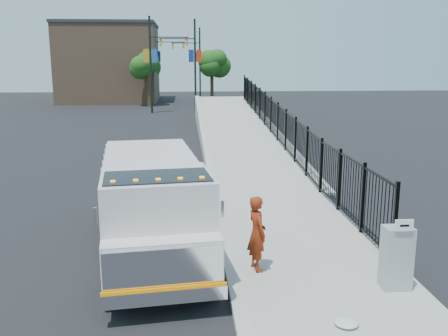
{
  "coord_description": "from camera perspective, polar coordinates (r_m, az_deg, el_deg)",
  "views": [
    {
      "loc": [
        -0.93,
        -11.96,
        4.5
      ],
      "look_at": [
        0.15,
        2.0,
        1.45
      ],
      "focal_mm": 40.0,
      "sensor_mm": 36.0,
      "label": 1
    }
  ],
  "objects": [
    {
      "name": "tree_1",
      "position": [
        51.93,
        -1.4,
        11.67
      ],
      "size": [
        2.22,
        2.22,
        5.11
      ],
      "color": "#382314",
      "rests_on": "ground"
    },
    {
      "name": "iron_fence",
      "position": [
        24.64,
        6.12,
        3.84
      ],
      "size": [
        0.1,
        28.0,
        1.8
      ],
      "primitive_type": "cube",
      "color": "black",
      "rests_on": "ground"
    },
    {
      "name": "tree_2",
      "position": [
        58.62,
        -8.85,
        11.66
      ],
      "size": [
        3.04,
        3.04,
        5.52
      ],
      "color": "#382314",
      "rests_on": "ground"
    },
    {
      "name": "ground",
      "position": [
        12.81,
        0.03,
        -8.26
      ],
      "size": [
        120.0,
        120.0,
        0.0
      ],
      "primitive_type": "plane",
      "color": "black",
      "rests_on": "ground"
    },
    {
      "name": "light_pole_1",
      "position": [
        45.98,
        -3.71,
        12.13
      ],
      "size": [
        3.77,
        0.22,
        8.0
      ],
      "color": "black",
      "rests_on": "ground"
    },
    {
      "name": "light_pole_3",
      "position": [
        58.23,
        -3.08,
        12.17
      ],
      "size": [
        3.77,
        0.22,
        8.0
      ],
      "color": "black",
      "rests_on": "ground"
    },
    {
      "name": "sidewalk",
      "position": [
        11.27,
        10.84,
        -11.13
      ],
      "size": [
        3.55,
        12.0,
        0.12
      ],
      "primitive_type": "cube",
      "color": "#9E998E",
      "rests_on": "ground"
    },
    {
      "name": "ramp",
      "position": [
        28.48,
        1.8,
        3.22
      ],
      "size": [
        3.95,
        24.06,
        3.19
      ],
      "primitive_type": "cube",
      "rotation": [
        0.06,
        0.0,
        0.0
      ],
      "color": "#9E998E",
      "rests_on": "ground"
    },
    {
      "name": "light_pole_0",
      "position": [
        43.1,
        -7.98,
        12.02
      ],
      "size": [
        3.77,
        0.22,
        8.0
      ],
      "color": "black",
      "rests_on": "ground"
    },
    {
      "name": "debris",
      "position": [
        9.02,
        13.8,
        -16.78
      ],
      "size": [
        0.41,
        0.41,
        0.1
      ],
      "primitive_type": "ellipsoid",
      "color": "silver",
      "rests_on": "sidewalk"
    },
    {
      "name": "light_pole_2",
      "position": [
        55.12,
        -7.54,
        12.08
      ],
      "size": [
        3.77,
        0.22,
        8.0
      ],
      "color": "black",
      "rests_on": "ground"
    },
    {
      "name": "utility_cabinet",
      "position": [
        10.36,
        19.1,
        -9.67
      ],
      "size": [
        0.55,
        0.4,
        1.25
      ],
      "primitive_type": "cube",
      "color": "gray",
      "rests_on": "sidewalk"
    },
    {
      "name": "building",
      "position": [
        56.54,
        -12.89,
        11.51
      ],
      "size": [
        10.0,
        10.0,
        8.0
      ],
      "primitive_type": "cube",
      "color": "#8C664C",
      "rests_on": "ground"
    },
    {
      "name": "worker",
      "position": [
        10.58,
        3.79,
        -7.45
      ],
      "size": [
        0.53,
        0.67,
        1.62
      ],
      "primitive_type": "imported",
      "rotation": [
        0.0,
        0.0,
        1.83
      ],
      "color": "maroon",
      "rests_on": "sidewalk"
    },
    {
      "name": "truck",
      "position": [
        11.72,
        -8.14,
        -3.53
      ],
      "size": [
        2.98,
        7.09,
        2.36
      ],
      "rotation": [
        0.0,
        0.0,
        0.12
      ],
      "color": "black",
      "rests_on": "ground"
    },
    {
      "name": "arrow_sign",
      "position": [
        9.93,
        19.9,
        -6.18
      ],
      "size": [
        0.35,
        0.04,
        0.22
      ],
      "primitive_type": "cube",
      "color": "white",
      "rests_on": "utility_cabinet"
    },
    {
      "name": "curb",
      "position": [
        10.93,
        0.86,
        -11.55
      ],
      "size": [
        0.3,
        12.0,
        0.16
      ],
      "primitive_type": "cube",
      "color": "#ADAAA3",
      "rests_on": "ground"
    },
    {
      "name": "tree_0",
      "position": [
        49.31,
        -8.64,
        11.52
      ],
      "size": [
        2.35,
        2.35,
        5.17
      ],
      "color": "#382314",
      "rests_on": "ground"
    }
  ]
}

